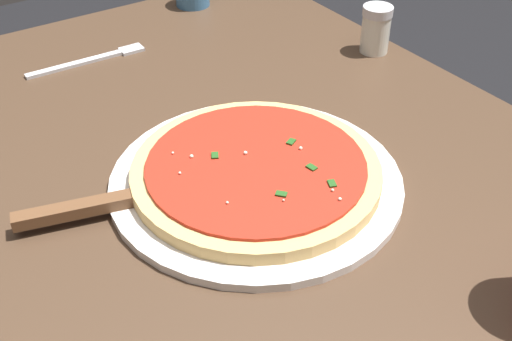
% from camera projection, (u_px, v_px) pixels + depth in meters
% --- Properties ---
extents(restaurant_table, '(1.06, 0.84, 0.73)m').
position_uv_depth(restaurant_table, '(220.00, 256.00, 0.84)').
color(restaurant_table, black).
rests_on(restaurant_table, ground_plane).
extents(serving_plate, '(0.34, 0.34, 0.01)m').
position_uv_depth(serving_plate, '(256.00, 181.00, 0.75)').
color(serving_plate, white).
rests_on(serving_plate, restaurant_table).
extents(pizza, '(0.29, 0.29, 0.02)m').
position_uv_depth(pizza, '(256.00, 171.00, 0.74)').
color(pizza, '#DBB26B').
rests_on(pizza, serving_plate).
extents(pizza_server, '(0.10, 0.22, 0.01)m').
position_uv_depth(pizza_server, '(114.00, 203.00, 0.70)').
color(pizza_server, silver).
rests_on(pizza_server, serving_plate).
extents(fork, '(0.02, 0.19, 0.00)m').
position_uv_depth(fork, '(94.00, 59.00, 0.99)').
color(fork, silver).
rests_on(fork, restaurant_table).
extents(parmesan_shaker, '(0.05, 0.05, 0.07)m').
position_uv_depth(parmesan_shaker, '(376.00, 29.00, 1.00)').
color(parmesan_shaker, silver).
rests_on(parmesan_shaker, restaurant_table).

